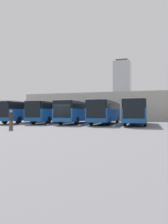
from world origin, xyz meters
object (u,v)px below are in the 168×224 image
object	(u,v)px
bus_0	(136,111)
bus_4	(26,111)
bus_3	(52,111)
bus_2	(77,111)
pedestrian	(11,119)
bus_1	(106,111)

from	to	relation	value
bus_0	bus_4	bearing A→B (deg)	-3.06
bus_0	bus_3	xyz separation A→B (m)	(12.40, -0.96, 0.00)
bus_0	bus_3	world-z (taller)	same
bus_2	pedestrian	world-z (taller)	bus_2
bus_1	pedestrian	bearing A→B (deg)	63.18
pedestrian	bus_1	bearing A→B (deg)	161.61
bus_1	bus_3	bearing A→B (deg)	-4.98
bus_0	bus_1	bearing A→B (deg)	-9.24
bus_0	bus_3	bearing A→B (deg)	-6.41
bus_3	bus_4	bearing A→B (deg)	6.93
bus_0	pedestrian	size ratio (longest dim) A/B	6.65
bus_0	bus_3	size ratio (longest dim) A/B	1.00
bus_3	pedestrian	world-z (taller)	bus_3
bus_2	bus_0	bearing A→B (deg)	173.53
bus_3	pedestrian	size ratio (longest dim) A/B	6.65
bus_2	bus_3	distance (m)	4.14
bus_0	bus_1	world-z (taller)	same
bus_3	bus_2	bearing A→B (deg)	173.72
bus_1	bus_2	distance (m)	4.14
bus_2	bus_3	size ratio (longest dim) A/B	1.00
bus_3	pedestrian	distance (m)	13.22
bus_2	bus_3	bearing A→B (deg)	-6.28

